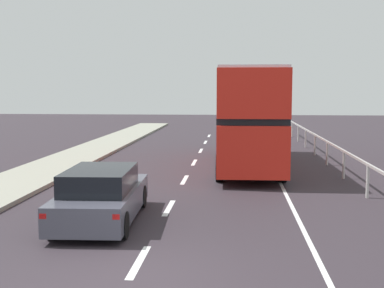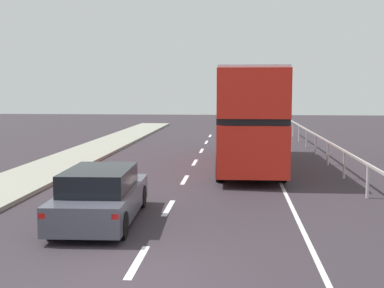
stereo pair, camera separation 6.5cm
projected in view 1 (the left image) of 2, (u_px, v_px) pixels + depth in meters
ground_plane at (131, 279)px, 9.25m from camera, size 74.44×120.00×0.10m
lane_paint_markings at (246, 188)px, 17.50m from camera, size 3.71×46.00×0.01m
bridge_side_railing at (355, 162)px, 17.56m from camera, size 0.10×42.00×1.11m
double_decker_bus_red at (247, 115)px, 22.45m from camera, size 2.75×11.21×4.24m
hatchback_car_near at (102, 196)px, 13.01m from camera, size 2.00×4.61×1.41m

